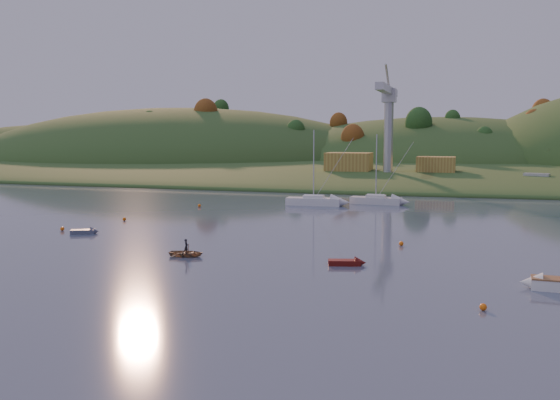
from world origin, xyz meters
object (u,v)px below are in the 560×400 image
(red_tender, at_px, (352,263))
(grey_dinghy, at_px, (88,232))
(canoe, at_px, (186,253))
(fishing_boat, at_px, (560,280))
(sailboat_near, at_px, (314,201))
(sailboat_far, at_px, (376,200))

(red_tender, bearing_deg, grey_dinghy, 150.89)
(canoe, height_order, red_tender, red_tender)
(fishing_boat, distance_m, sailboat_near, 59.00)
(canoe, bearing_deg, red_tender, -95.22)
(sailboat_near, relative_size, red_tender, 3.45)
(sailboat_near, height_order, canoe, sailboat_near)
(fishing_boat, relative_size, sailboat_far, 0.49)
(canoe, relative_size, grey_dinghy, 0.97)
(sailboat_near, xyz_separation_m, grey_dinghy, (-19.14, -36.53, -0.55))
(sailboat_near, height_order, red_tender, sailboat_near)
(fishing_boat, height_order, canoe, fishing_boat)
(sailboat_far, bearing_deg, sailboat_near, -150.23)
(sailboat_near, bearing_deg, fishing_boat, -60.87)
(sailboat_near, distance_m, grey_dinghy, 41.24)
(sailboat_far, bearing_deg, grey_dinghy, -120.76)
(grey_dinghy, bearing_deg, sailboat_far, 28.11)
(canoe, bearing_deg, grey_dinghy, 54.07)
(canoe, distance_m, grey_dinghy, 19.77)
(canoe, relative_size, red_tender, 0.93)
(sailboat_near, bearing_deg, sailboat_far, 22.39)
(fishing_boat, bearing_deg, sailboat_near, -54.28)
(sailboat_near, distance_m, canoe, 46.02)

